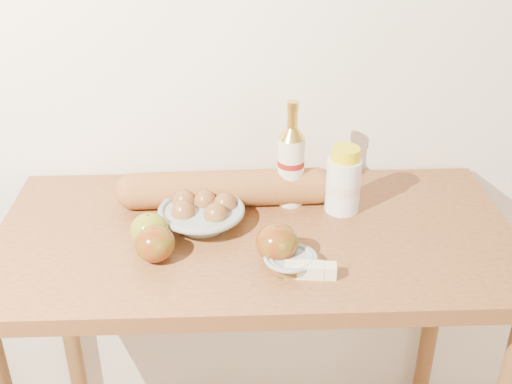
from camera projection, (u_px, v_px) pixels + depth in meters
back_wall at (250, 22)px, 1.58m from camera, size 3.50×0.02×2.60m
table at (256, 274)px, 1.55m from camera, size 1.20×0.60×0.90m
bourbon_bottle at (291, 163)px, 1.55m from camera, size 0.07×0.07×0.27m
cream_bottle at (343, 182)px, 1.54m from camera, size 0.09×0.09×0.17m
egg_bowl at (202, 213)px, 1.50m from camera, size 0.24×0.24×0.07m
baguette at (226, 188)px, 1.57m from camera, size 0.54×0.10×0.09m
apple_yellowgreen at (149, 230)px, 1.42m from camera, size 0.10×0.10×0.08m
apple_redgreen_front at (155, 244)px, 1.37m from camera, size 0.11×0.11×0.08m
apple_redgreen_right at (277, 243)px, 1.37m from camera, size 0.10×0.10×0.09m
sugar_bowl at (289, 262)px, 1.35m from camera, size 0.11×0.11×0.03m
syrup_bowl at (293, 261)px, 1.35m from camera, size 0.13×0.13×0.03m
butter_stick at (310, 270)px, 1.33m from camera, size 0.11×0.04×0.03m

